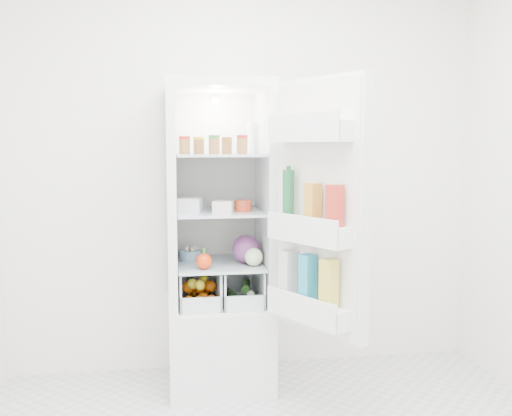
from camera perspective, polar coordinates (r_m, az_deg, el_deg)
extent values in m
cube|color=white|center=(3.66, -1.04, 4.12)|extent=(3.00, 0.02, 2.60)
cube|color=silver|center=(3.54, -3.65, -13.29)|extent=(0.60, 0.60, 0.50)
cube|color=silver|center=(3.36, -3.83, 12.04)|extent=(0.60, 0.60, 0.05)
cube|color=silver|center=(3.63, -4.13, 1.32)|extent=(0.60, 0.05, 1.25)
cube|color=silver|center=(3.35, -8.45, 0.87)|extent=(0.05, 0.60, 1.25)
cube|color=silver|center=(3.39, 0.88, 1.01)|extent=(0.05, 0.60, 1.25)
cube|color=white|center=(3.60, -4.09, 1.28)|extent=(0.50, 0.01, 1.25)
sphere|color=white|center=(3.57, -4.12, 10.64)|extent=(0.05, 0.05, 0.05)
cube|color=silver|center=(3.39, -3.67, -5.59)|extent=(0.49, 0.53, 0.01)
cube|color=silver|center=(3.34, -3.70, -0.38)|extent=(0.49, 0.53, 0.02)
cube|color=silver|center=(3.32, -3.74, 5.29)|extent=(0.49, 0.53, 0.02)
cylinder|color=#B21919|center=(3.17, -7.15, 6.13)|extent=(0.06, 0.06, 0.08)
cylinder|color=gold|center=(3.23, -5.75, 6.14)|extent=(0.06, 0.06, 0.08)
cylinder|color=#267226|center=(3.15, -4.21, 6.16)|extent=(0.06, 0.06, 0.08)
cylinder|color=brown|center=(3.26, -2.94, 6.16)|extent=(0.06, 0.06, 0.08)
cylinder|color=#B21919|center=(3.20, -1.38, 6.17)|extent=(0.06, 0.06, 0.08)
cylinder|color=silver|center=(3.49, -0.43, 6.97)|extent=(0.07, 0.07, 0.18)
cube|color=silver|center=(3.27, -6.59, 0.30)|extent=(0.15, 0.15, 0.08)
cube|color=silver|center=(3.26, -3.25, 0.17)|extent=(0.14, 0.14, 0.06)
cylinder|color=#B4381B|center=(3.29, -1.28, 0.23)|extent=(0.10, 0.10, 0.06)
cube|color=white|center=(3.45, -6.53, 0.24)|extent=(0.18, 0.16, 0.04)
sphere|color=#501B4D|center=(3.36, -0.99, -4.13)|extent=(0.16, 0.16, 0.16)
sphere|color=red|center=(3.20, -5.22, -5.33)|extent=(0.09, 0.09, 0.09)
cylinder|color=#89B3CD|center=(3.46, -6.54, -4.72)|extent=(0.14, 0.14, 0.06)
sphere|color=beige|center=(3.28, -0.24, -4.92)|extent=(0.10, 0.10, 0.10)
sphere|color=orange|center=(3.31, -6.74, -9.30)|extent=(0.07, 0.07, 0.07)
sphere|color=orange|center=(3.31, -5.60, -9.28)|extent=(0.07, 0.07, 0.07)
sphere|color=orange|center=(3.31, -4.46, -9.25)|extent=(0.07, 0.07, 0.07)
sphere|color=orange|center=(3.41, -6.82, -7.88)|extent=(0.07, 0.07, 0.07)
sphere|color=orange|center=(3.41, -5.72, -7.86)|extent=(0.07, 0.07, 0.07)
sphere|color=orange|center=(3.42, -4.62, -7.83)|extent=(0.07, 0.07, 0.07)
sphere|color=orange|center=(3.54, -6.31, -8.27)|extent=(0.07, 0.07, 0.07)
sphere|color=orange|center=(3.54, -5.16, -8.24)|extent=(0.07, 0.07, 0.07)
sphere|color=orange|center=(3.37, -5.31, -9.00)|extent=(0.07, 0.07, 0.07)
sphere|color=yellow|center=(3.34, -6.36, -7.54)|extent=(0.06, 0.06, 0.06)
sphere|color=yellow|center=(3.45, -5.27, -7.09)|extent=(0.06, 0.06, 0.06)
sphere|color=yellow|center=(3.31, -5.63, -7.68)|extent=(0.06, 0.06, 0.06)
cylinder|color=#22531B|center=(3.44, -2.26, -8.82)|extent=(0.09, 0.21, 0.05)
cylinder|color=#22531B|center=(3.49, -1.04, -7.77)|extent=(0.08, 0.21, 0.05)
sphere|color=white|center=(3.33, -1.33, -9.32)|extent=(0.05, 0.05, 0.05)
sphere|color=white|center=(3.35, -0.52, -8.70)|extent=(0.05, 0.05, 0.05)
cube|color=silver|center=(2.90, 6.55, 0.12)|extent=(0.35, 0.55, 1.30)
cube|color=white|center=(2.88, 6.05, 0.08)|extent=(0.28, 0.49, 1.26)
cube|color=white|center=(2.83, 5.41, 7.58)|extent=(0.34, 0.49, 0.10)
cube|color=white|center=(2.86, 5.31, -2.48)|extent=(0.34, 0.49, 0.10)
cube|color=white|center=(2.95, 5.23, -10.19)|extent=(0.34, 0.49, 0.10)
sphere|color=#A6794B|center=(2.74, 7.08, 8.87)|extent=(0.05, 0.05, 0.05)
sphere|color=#A6794B|center=(2.80, 5.90, 8.82)|extent=(0.05, 0.05, 0.05)
sphere|color=#A6794B|center=(2.86, 4.78, 8.78)|extent=(0.05, 0.05, 0.05)
sphere|color=#A6794B|center=(2.92, 3.70, 8.73)|extent=(0.05, 0.05, 0.05)
cylinder|color=#18552E|center=(2.95, 3.26, 1.31)|extent=(0.06, 0.06, 0.26)
cube|color=gold|center=(2.82, 5.67, 0.46)|extent=(0.09, 0.09, 0.20)
cube|color=red|center=(2.71, 7.86, 0.22)|extent=(0.09, 0.09, 0.20)
cube|color=silver|center=(3.01, 3.21, -6.50)|extent=(0.10, 0.10, 0.24)
cube|color=#2697BF|center=(2.90, 5.18, -6.99)|extent=(0.10, 0.10, 0.24)
cube|color=yellow|center=(2.80, 7.31, -7.50)|extent=(0.10, 0.10, 0.24)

